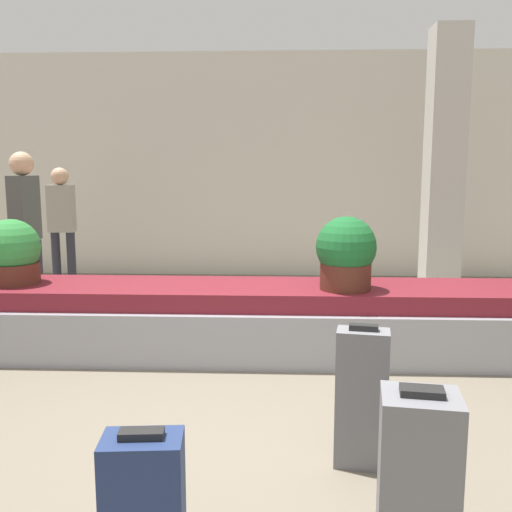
# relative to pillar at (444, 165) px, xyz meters

# --- Properties ---
(ground_plane) EXTENTS (18.00, 18.00, 0.00)m
(ground_plane) POSITION_rel_pillar_xyz_m (-2.15, -4.02, -1.60)
(ground_plane) COLOR #6B6051
(back_wall) EXTENTS (18.00, 0.06, 3.20)m
(back_wall) POSITION_rel_pillar_xyz_m (-2.15, 1.38, 0.00)
(back_wall) COLOR beige
(back_wall) RESTS_ON ground_plane
(carousel) EXTENTS (7.78, 0.97, 0.59)m
(carousel) POSITION_rel_pillar_xyz_m (-2.15, -2.26, -1.32)
(carousel) COLOR gray
(carousel) RESTS_ON ground_plane
(pillar) EXTENTS (0.41, 0.41, 3.20)m
(pillar) POSITION_rel_pillar_xyz_m (0.00, 0.00, 0.00)
(pillar) COLOR beige
(pillar) RESTS_ON ground_plane
(suitcase_0) EXTENTS (0.29, 0.20, 0.77)m
(suitcase_0) POSITION_rel_pillar_xyz_m (-1.52, -4.12, -1.23)
(suitcase_0) COLOR slate
(suitcase_0) RESTS_ON ground_plane
(suitcase_1) EXTENTS (0.35, 0.31, 0.70)m
(suitcase_1) POSITION_rel_pillar_xyz_m (-1.38, -4.80, -1.26)
(suitcase_1) COLOR slate
(suitcase_1) RESTS_ON ground_plane
(suitcase_2) EXTENTS (0.32, 0.23, 0.60)m
(suitcase_2) POSITION_rel_pillar_xyz_m (-2.46, -5.01, -1.31)
(suitcase_2) COLOR navy
(suitcase_2) RESTS_ON ground_plane
(potted_plant_1) EXTENTS (0.49, 0.49, 0.60)m
(potted_plant_1) POSITION_rel_pillar_xyz_m (-1.42, -2.39, -0.72)
(potted_plant_1) COLOR #4C2319
(potted_plant_1) RESTS_ON carousel
(potted_plant_2) EXTENTS (0.49, 0.49, 0.55)m
(potted_plant_2) POSITION_rel_pillar_xyz_m (-4.24, -2.28, -0.75)
(potted_plant_2) COLOR #4C2319
(potted_plant_2) RESTS_ON carousel
(traveler_0) EXTENTS (0.31, 0.34, 1.73)m
(traveler_0) POSITION_rel_pillar_xyz_m (-4.58, -1.24, -0.56)
(traveler_0) COLOR #282833
(traveler_0) RESTS_ON ground_plane
(traveler_1) EXTENTS (0.32, 0.22, 1.58)m
(traveler_1) POSITION_rel_pillar_xyz_m (-4.76, 0.20, -0.67)
(traveler_1) COLOR #282833
(traveler_1) RESTS_ON ground_plane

